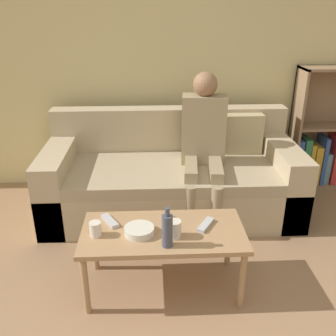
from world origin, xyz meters
TOP-DOWN VIEW (x-y plane):
  - wall_back at (0.00, 2.63)m, footprint 12.00×0.06m
  - couch at (0.14, 2.01)m, footprint 2.15×0.95m
  - bookshelf at (1.70, 2.48)m, footprint 0.77×0.28m
  - coffee_table at (0.03, 0.97)m, footprint 1.01×0.49m
  - person_adult at (0.40, 1.93)m, footprint 0.39×0.68m
  - cup_near at (0.09, 0.90)m, footprint 0.08×0.08m
  - cup_far at (-0.38, 0.93)m, footprint 0.07×0.07m
  - tv_remote_0 at (0.29, 1.00)m, footprint 0.13×0.17m
  - tv_remote_1 at (-0.31, 1.08)m, footprint 0.13×0.17m
  - tv_remote_2 at (0.07, 1.04)m, footprint 0.05×0.17m
  - snack_bowl at (-0.12, 0.94)m, footprint 0.18×0.18m
  - bottle at (0.04, 0.81)m, footprint 0.06×0.06m

SIDE VIEW (x-z plane):
  - couch at x=0.14m, z-range -0.13..0.71m
  - coffee_table at x=0.03m, z-range 0.17..0.60m
  - tv_remote_0 at x=0.29m, z-range 0.43..0.45m
  - tv_remote_1 at x=-0.31m, z-range 0.43..0.45m
  - tv_remote_2 at x=0.07m, z-range 0.43..0.45m
  - bookshelf at x=1.70m, z-range -0.15..1.04m
  - snack_bowl at x=-0.12m, z-range 0.43..0.48m
  - cup_far at x=-0.38m, z-range 0.43..0.52m
  - cup_near at x=0.09m, z-range 0.43..0.54m
  - bottle at x=0.04m, z-range 0.41..0.66m
  - person_adult at x=0.40m, z-range 0.09..1.31m
  - wall_back at x=0.00m, z-range 0.00..2.60m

